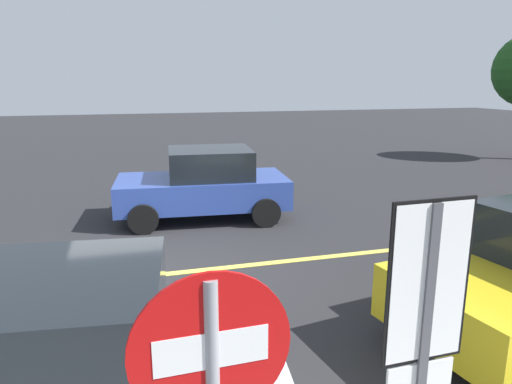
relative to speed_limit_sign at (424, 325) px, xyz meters
The scene contains 5 objects.
ground_plane 5.69m from the speed_limit_sign, 102.78° to the left, with size 80.00×80.00×0.00m, color #262628.
lane_marking_centre 5.85m from the speed_limit_sign, 71.14° to the left, with size 28.00×0.16×0.01m, color #E0D14C.
speed_limit_sign is the anchor object (origin of this frame).
car_blue_crossing 8.44m from the speed_limit_sign, 89.42° to the left, with size 4.01×2.36×1.63m.
car_white_near_curb 3.19m from the speed_limit_sign, 149.78° to the left, with size 4.68×2.50×1.70m.
Camera 1 is at (-0.41, -7.39, 3.15)m, focal length 32.82 mm.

